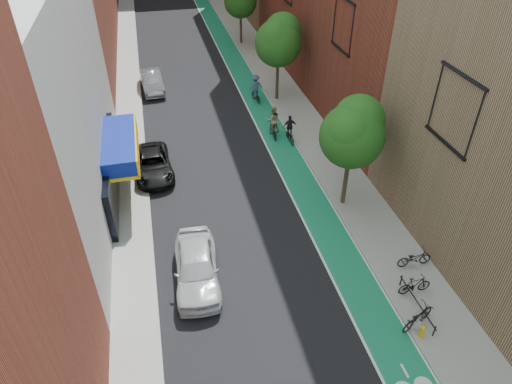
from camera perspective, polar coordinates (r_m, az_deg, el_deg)
bike_lane at (r=38.94m, az=-0.53°, el=12.41°), size 2.00×68.00×0.01m
sidewalk_left at (r=38.17m, az=-15.59°, el=10.65°), size 2.00×68.00×0.15m
sidewalk_right at (r=39.49m, az=3.10°, el=12.83°), size 3.00×68.00×0.15m
building_left_white at (r=25.76m, az=-28.66°, el=9.35°), size 8.00×20.00×12.00m
tree_near at (r=23.79m, az=12.06°, el=7.43°), size 3.40×3.36×6.42m
tree_mid at (r=35.77m, az=2.88°, el=18.54°), size 3.55×3.53×6.74m
parked_car_white at (r=21.18m, az=-7.44°, el=-9.27°), size 2.30×5.02×1.67m
parked_car_black at (r=28.67m, az=-12.77°, el=3.41°), size 2.50×4.93×1.33m
parked_car_silver at (r=39.89m, az=-12.89°, el=13.31°), size 1.96×4.76×1.53m
cyclist_lane_near at (r=31.82m, az=2.16°, el=8.46°), size 0.95×1.88×2.24m
cyclist_lane_mid at (r=31.36m, az=4.26°, el=7.47°), size 0.94×1.64×1.95m
cyclist_lane_far at (r=36.95m, az=-0.04°, el=12.72°), size 1.30×1.71×2.18m
parked_bike_near at (r=22.99m, az=19.20°, el=-7.80°), size 1.72×0.63×0.90m
parked_bike_mid at (r=21.72m, az=19.24°, el=-10.92°), size 1.55×0.44×0.93m
parked_bike_far at (r=20.53m, az=19.57°, el=-14.50°), size 1.93×1.31×0.96m
fire_hydrant at (r=20.30m, az=20.06°, el=-16.01°), size 0.23×0.23×0.66m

